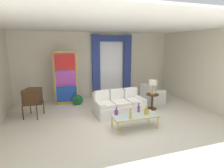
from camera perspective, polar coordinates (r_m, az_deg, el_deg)
The scene contains 17 objects.
ground_plane at distance 6.16m, azimuth 2.00°, elevation -11.35°, with size 16.00×16.00×0.00m, color silver.
wall_rear at distance 8.64m, azimuth -5.00°, elevation 5.79°, with size 8.00×0.12×3.00m, color beige.
wall_right at distance 8.21m, azimuth 25.31°, elevation 4.32°, with size 0.12×7.00×3.00m, color beige.
ceiling_slab at distance 6.43m, azimuth -0.37°, elevation 17.19°, with size 8.00×7.60×0.04m, color white.
curtained_window at distance 8.65m, azimuth -0.01°, elevation 7.45°, with size 2.00×0.17×2.70m.
couch_white_long at distance 6.72m, azimuth 1.99°, elevation -6.53°, with size 1.82×1.05×0.86m.
coffee_table at distance 5.59m, azimuth 7.09°, elevation -9.85°, with size 1.35×0.60×0.41m.
bottle_blue_decanter at distance 5.27m, azimuth 5.82°, elevation -9.39°, with size 0.07×0.07×0.30m.
bottle_crystal_tall at distance 5.53m, azimuth 1.35°, elevation -8.70°, with size 0.11×0.11×0.23m.
bottle_amber_squat at distance 5.77m, azimuth 8.28°, elevation -7.52°, with size 0.08×0.08×0.30m.
bottle_ruby_flask at distance 5.68m, azimuth 10.65°, elevation -8.30°, with size 0.14×0.14×0.25m.
vintage_tv at distance 6.81m, azimuth -23.49°, elevation -3.59°, with size 0.68×0.73×1.35m.
armchair_white at distance 8.13m, azimuth 12.13°, elevation -3.56°, with size 0.85×0.84×0.80m.
stained_glass_divider at distance 7.78m, azimuth -14.12°, elevation 1.45°, with size 0.95×0.05×2.20m.
peacock_figurine at distance 7.67m, azimuth -10.53°, elevation -4.99°, with size 0.44×0.60×0.50m.
round_side_table at distance 7.26m, azimuth 12.37°, elevation -4.93°, with size 0.48×0.48×0.59m.
table_lamp_brass at distance 7.10m, azimuth 12.61°, elevation 0.26°, with size 0.32×0.32×0.57m.
Camera 1 is at (-1.97, -5.29, 2.47)m, focal length 29.46 mm.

